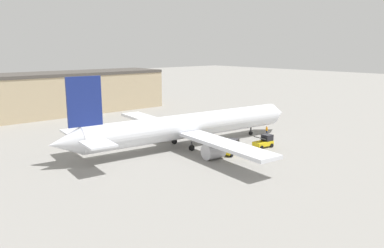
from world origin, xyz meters
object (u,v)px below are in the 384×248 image
(airplane, at_px, (187,126))
(ground_crew_worker, at_px, (267,130))
(belt_loader_truck, at_px, (264,141))
(baggage_tug, at_px, (231,147))

(airplane, xyz_separation_m, ground_crew_worker, (16.37, -3.30, -2.44))
(belt_loader_truck, bearing_deg, baggage_tug, 177.99)
(airplane, relative_size, belt_loader_truck, 12.95)
(ground_crew_worker, bearing_deg, airplane, 113.46)
(belt_loader_truck, bearing_deg, ground_crew_worker, 40.62)
(ground_crew_worker, bearing_deg, belt_loader_truck, 160.48)
(airplane, xyz_separation_m, baggage_tug, (2.25, -7.63, -2.33))
(belt_loader_truck, bearing_deg, airplane, 142.16)
(ground_crew_worker, relative_size, baggage_tug, 0.45)
(ground_crew_worker, height_order, baggage_tug, baggage_tug)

